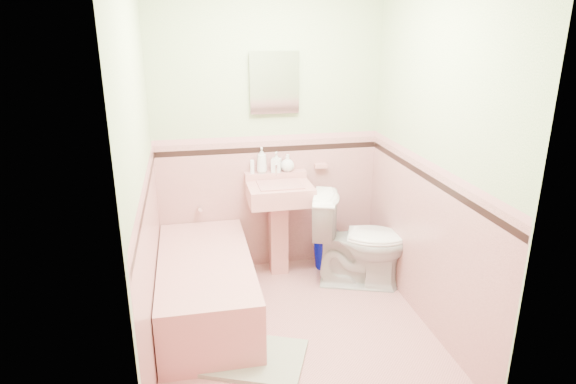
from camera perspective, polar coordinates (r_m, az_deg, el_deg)
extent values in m
plane|color=tan|center=(3.87, 0.77, -15.35)|extent=(2.20, 2.20, 0.00)
plane|color=beige|center=(4.38, -2.26, 6.61)|extent=(2.50, 0.00, 2.50)
plane|color=beige|center=(2.34, 6.72, -4.65)|extent=(2.50, 0.00, 2.50)
plane|color=beige|center=(3.28, -16.48, 1.62)|extent=(0.00, 2.50, 2.50)
plane|color=beige|center=(3.68, 16.29, 3.47)|extent=(0.00, 2.50, 2.50)
plane|color=#CE8E8A|center=(4.55, -2.13, -1.44)|extent=(2.00, 0.00, 2.00)
plane|color=#CE8E8A|center=(2.67, 6.09, -17.46)|extent=(2.00, 0.00, 2.00)
plane|color=#CE8E8A|center=(3.51, -15.30, -8.54)|extent=(0.00, 2.20, 2.20)
plane|color=#CE8E8A|center=(3.89, 15.27, -5.81)|extent=(0.00, 2.20, 2.20)
plane|color=black|center=(4.40, -2.20, 4.91)|extent=(2.00, 0.00, 2.00)
plane|color=black|center=(2.41, 6.47, -7.33)|extent=(2.00, 0.00, 2.00)
plane|color=black|center=(3.31, -15.96, -0.51)|extent=(0.00, 2.20, 2.20)
plane|color=black|center=(3.70, 15.87, 1.53)|extent=(0.00, 2.20, 2.20)
plane|color=#CC888A|center=(4.37, -2.21, 6.18)|extent=(2.00, 0.00, 2.00)
plane|color=#CC888A|center=(2.36, 6.56, -5.15)|extent=(2.00, 0.00, 2.00)
plane|color=#CC888A|center=(3.28, -16.12, 1.14)|extent=(0.00, 2.20, 2.20)
plane|color=#CC888A|center=(3.68, 16.00, 3.01)|extent=(0.00, 2.20, 2.20)
cube|color=tan|center=(3.97, -9.34, -10.88)|extent=(0.70, 1.50, 0.45)
cylinder|color=silver|center=(4.46, -10.07, -1.78)|extent=(0.04, 0.12, 0.04)
cylinder|color=silver|center=(4.37, -1.34, 2.53)|extent=(0.02, 0.02, 0.10)
cube|color=white|center=(4.29, -1.59, 12.45)|extent=(0.37, 0.04, 0.46)
cube|color=tan|center=(4.52, 3.77, 3.03)|extent=(0.11, 0.07, 0.04)
imported|color=#B2B2B2|center=(4.37, -3.03, 3.68)|extent=(0.09, 0.09, 0.23)
imported|color=#B2B2B2|center=(4.39, -1.36, 3.47)|extent=(0.11, 0.11, 0.18)
imported|color=#B2B2B2|center=(4.41, -0.06, 3.37)|extent=(0.16, 0.16, 0.15)
cylinder|color=white|center=(4.37, -4.14, 2.92)|extent=(0.05, 0.05, 0.12)
imported|color=white|center=(4.32, 8.29, -5.51)|extent=(0.91, 0.70, 0.82)
cube|color=gray|center=(3.58, -4.54, -18.39)|extent=(0.88, 0.75, 0.03)
cube|color=#BF1E59|center=(3.58, -7.27, -17.47)|extent=(0.18, 0.10, 0.07)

